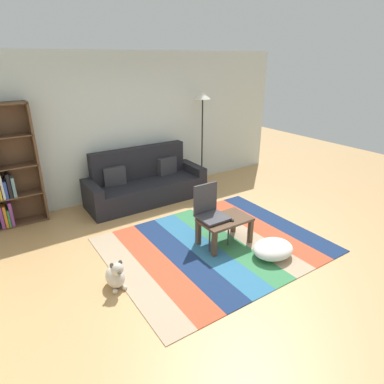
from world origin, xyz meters
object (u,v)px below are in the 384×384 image
at_px(standing_lamp, 203,108).
at_px(folding_chair, 209,209).
at_px(couch, 145,184).
at_px(bookshelf, 0,170).
at_px(coffee_table, 225,223).
at_px(pouf, 273,249).
at_px(tv_remote, 229,220).
at_px(dog, 116,276).

xyz_separation_m(standing_lamp, folding_chair, (-1.36, -2.11, -1.09)).
relative_size(couch, bookshelf, 1.15).
height_order(bookshelf, coffee_table, bookshelf).
bearing_deg(folding_chair, pouf, -6.10).
distance_m(bookshelf, folding_chair, 3.30).
bearing_deg(coffee_table, tv_remote, -84.68).
height_order(coffee_table, dog, coffee_table).
xyz_separation_m(couch, bookshelf, (-2.31, 0.28, 0.62)).
bearing_deg(coffee_table, bookshelf, 136.97).
relative_size(dog, standing_lamp, 0.20).
xyz_separation_m(couch, folding_chair, (0.10, -1.94, 0.20)).
bearing_deg(bookshelf, pouf, -46.28).
bearing_deg(pouf, coffee_table, 117.93).
relative_size(pouf, folding_chair, 0.66).
bearing_deg(standing_lamp, pouf, -106.25).
height_order(dog, tv_remote, tv_remote).
bearing_deg(couch, pouf, -77.76).
bearing_deg(pouf, folding_chair, 121.30).
height_order(standing_lamp, folding_chair, standing_lamp).
distance_m(dog, standing_lamp, 4.02).
bearing_deg(couch, standing_lamp, 6.71).
bearing_deg(dog, folding_chair, 8.79).
bearing_deg(couch, dog, -123.87).
xyz_separation_m(couch, coffee_table, (0.26, -2.12, -0.00)).
relative_size(dog, folding_chair, 0.44).
bearing_deg(bookshelf, coffee_table, -43.03).
height_order(pouf, tv_remote, tv_remote).
height_order(couch, pouf, couch).
bearing_deg(folding_chair, coffee_table, 4.12).
xyz_separation_m(bookshelf, folding_chair, (2.41, -2.22, -0.42)).
distance_m(couch, pouf, 2.84).
distance_m(standing_lamp, folding_chair, 2.73).
xyz_separation_m(pouf, folding_chair, (-0.50, 0.83, 0.41)).
distance_m(couch, standing_lamp, 1.95).
relative_size(pouf, tv_remote, 3.97).
bearing_deg(bookshelf, couch, -6.95).
bearing_deg(couch, bookshelf, 173.05).
height_order(bookshelf, folding_chair, bookshelf).
bearing_deg(bookshelf, standing_lamp, -1.69).
distance_m(coffee_table, tv_remote, 0.11).
bearing_deg(coffee_table, standing_lamp, 62.38).
distance_m(dog, tv_remote, 1.75).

